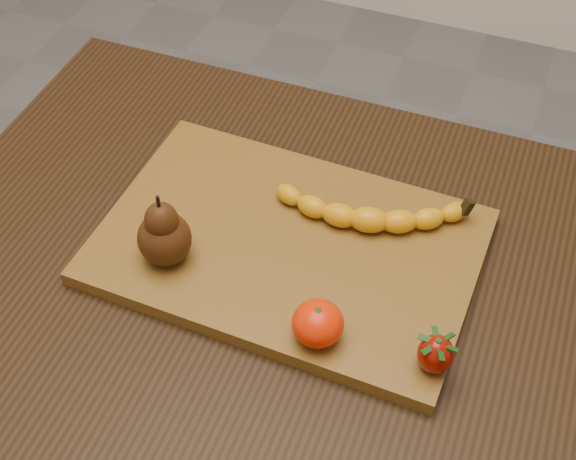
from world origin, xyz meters
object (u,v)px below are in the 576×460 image
at_px(pear, 163,228).
at_px(mandarin, 318,323).
at_px(cutting_board, 288,247).
at_px(table, 310,332).

distance_m(pear, mandarin, 0.21).
bearing_deg(cutting_board, table, -38.62).
xyz_separation_m(table, pear, (-0.17, -0.04, 0.17)).
height_order(pear, mandarin, pear).
bearing_deg(pear, table, 11.96).
xyz_separation_m(table, cutting_board, (-0.04, 0.04, 0.11)).
height_order(table, cutting_board, cutting_board).
relative_size(cutting_board, mandarin, 7.95).
xyz_separation_m(pear, mandarin, (0.20, -0.05, -0.03)).
relative_size(pear, mandarin, 1.75).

